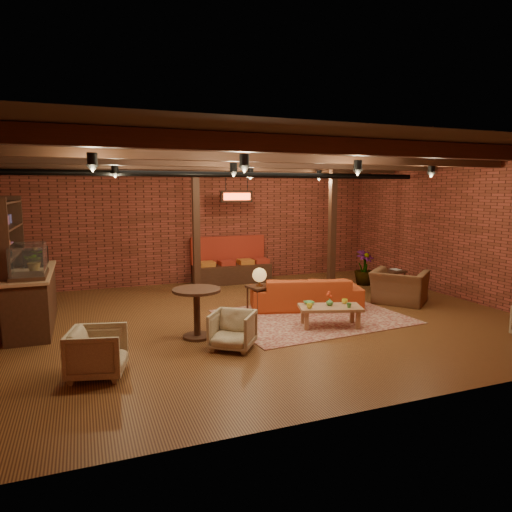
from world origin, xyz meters
name	(u,v)px	position (x,y,z in m)	size (l,w,h in m)	color
floor	(259,318)	(0.00, 0.00, 0.00)	(10.00, 10.00, 0.00)	#381B0E
ceiling	(259,153)	(0.00, 0.00, 3.20)	(10.00, 8.00, 0.02)	black
wall_back	(206,224)	(0.00, 4.00, 1.60)	(10.00, 0.02, 3.20)	maroon
wall_front	(389,272)	(0.00, -4.00, 1.60)	(10.00, 0.02, 3.20)	maroon
wall_right	(459,230)	(5.00, 0.00, 1.60)	(0.02, 8.00, 3.20)	maroon
ceiling_beams	(259,160)	(0.00, 0.00, 3.08)	(9.80, 6.40, 0.22)	black
ceiling_pipe	(232,175)	(0.00, 1.60, 2.85)	(0.12, 0.12, 9.60)	black
post_left	(196,228)	(-0.60, 2.60, 1.60)	(0.16, 0.16, 3.20)	black
post_right	(332,226)	(2.80, 2.00, 1.60)	(0.16, 0.16, 3.20)	black
service_counter	(31,284)	(-4.10, 1.00, 0.80)	(0.80, 2.50, 1.60)	black
plant_counter	(36,260)	(-4.00, 1.20, 1.22)	(0.35, 0.39, 0.30)	#337F33
shelving_hutch	(6,263)	(-4.50, 1.10, 1.20)	(0.52, 2.00, 2.40)	black
banquette	(232,265)	(0.60, 3.55, 0.50)	(2.10, 0.70, 1.00)	maroon
service_sign	(237,197)	(0.60, 3.10, 2.35)	(0.86, 0.06, 0.30)	#FF4619
ceiling_spotlights	(259,172)	(0.00, 0.00, 2.86)	(6.40, 4.40, 0.28)	black
rug	(313,317)	(1.05, -0.30, 0.01)	(3.47, 2.65, 0.01)	maroon
sofa	(306,293)	(1.22, 0.36, 0.34)	(2.32, 0.91, 0.68)	#A23616
coffee_table	(329,308)	(1.02, -0.98, 0.35)	(1.25, 0.88, 0.64)	#906643
side_table_lamp	(259,278)	(0.20, 0.45, 0.71)	(0.54, 0.54, 0.93)	black
round_table_left	(197,305)	(-1.42, -0.73, 0.58)	(0.82, 0.82, 0.86)	black
armchair_a	(97,350)	(-3.07, -1.85, 0.37)	(0.72, 0.67, 0.74)	beige
armchair_b	(233,328)	(-1.02, -1.48, 0.33)	(0.65, 0.61, 0.67)	beige
armchair_right	(399,281)	(3.39, 0.02, 0.50)	(1.14, 0.74, 0.99)	brown
side_table_book	(393,272)	(3.95, 0.99, 0.51)	(0.56, 0.56, 0.58)	black
plant_tall	(365,233)	(3.82, 2.01, 1.39)	(1.55, 1.55, 2.77)	#4C7F4C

